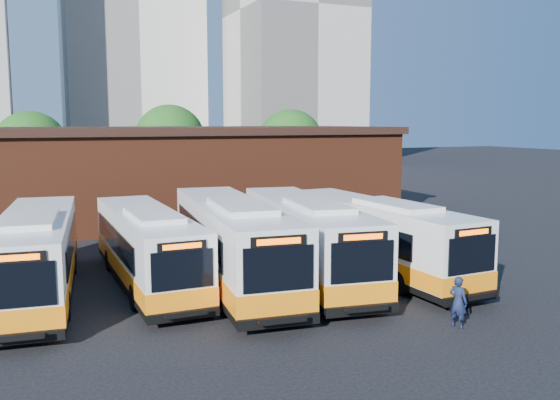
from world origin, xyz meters
name	(u,v)px	position (x,y,z in m)	size (l,w,h in m)	color
ground	(310,289)	(0.00, 0.00, 0.00)	(220.00, 220.00, 0.00)	black
bus_farwest	(37,258)	(-10.19, 3.27, 1.54)	(3.79, 12.60, 3.39)	silver
bus_west	(147,250)	(-5.95, 3.27, 1.48)	(2.69, 12.01, 3.26)	silver
bus_midwest	(232,245)	(-2.65, 1.98, 1.65)	(3.96, 13.48, 3.63)	silver
bus_mideast	(306,241)	(0.64, 1.77, 1.59)	(4.35, 13.08, 3.51)	silver
bus_east	(375,239)	(3.84, 1.26, 1.54)	(3.17, 12.54, 3.39)	silver
transit_worker	(458,302)	(2.48, -5.99, 0.87)	(0.63, 0.41, 1.73)	#131C39
depot_building	(187,172)	(0.00, 20.00, 3.26)	(28.60, 12.60, 6.40)	#5F2A16
tree_west	(31,148)	(-10.00, 32.00, 4.64)	(6.00, 6.00, 7.65)	#382314
tree_mid	(170,140)	(2.00, 34.00, 5.08)	(6.56, 6.56, 8.36)	#382314
tree_east	(291,142)	(13.00, 31.00, 4.83)	(6.24, 6.24, 7.96)	#382314
tower_right	(293,11)	(30.00, 68.00, 24.34)	(18.00, 18.00, 49.20)	beige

